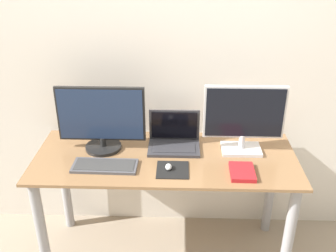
{
  "coord_description": "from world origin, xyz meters",
  "views": [
    {
      "loc": [
        0.08,
        -1.68,
        1.96
      ],
      "look_at": [
        0.01,
        0.34,
        0.94
      ],
      "focal_mm": 42.0,
      "sensor_mm": 36.0,
      "label": 1
    }
  ],
  "objects": [
    {
      "name": "wall_back",
      "position": [
        0.0,
        0.69,
        1.25
      ],
      "size": [
        7.0,
        0.05,
        2.5
      ],
      "color": "silver",
      "rests_on": "ground_plane"
    },
    {
      "name": "desk",
      "position": [
        0.0,
        0.31,
        0.6
      ],
      "size": [
        1.55,
        0.63,
        0.75
      ],
      "color": "olive",
      "rests_on": "ground_plane"
    },
    {
      "name": "monitor_left",
      "position": [
        -0.38,
        0.4,
        0.95
      ],
      "size": [
        0.52,
        0.22,
        0.4
      ],
      "color": "black",
      "rests_on": "desk"
    },
    {
      "name": "monitor_right",
      "position": [
        0.46,
        0.4,
        0.97
      ],
      "size": [
        0.47,
        0.17,
        0.42
      ],
      "color": "silver",
      "rests_on": "desk"
    },
    {
      "name": "laptop",
      "position": [
        0.05,
        0.44,
        0.81
      ],
      "size": [
        0.31,
        0.21,
        0.22
      ],
      "color": "#333338",
      "rests_on": "desk"
    },
    {
      "name": "keyboard",
      "position": [
        -0.34,
        0.18,
        0.76
      ],
      "size": [
        0.37,
        0.16,
        0.02
      ],
      "color": "#4C4C51",
      "rests_on": "desk"
    },
    {
      "name": "mousepad",
      "position": [
        0.05,
        0.17,
        0.76
      ],
      "size": [
        0.18,
        0.18,
        0.0
      ],
      "color": "black",
      "rests_on": "desk"
    },
    {
      "name": "mouse",
      "position": [
        0.02,
        0.17,
        0.77
      ],
      "size": [
        0.03,
        0.06,
        0.03
      ],
      "color": "silver",
      "rests_on": "mousepad"
    },
    {
      "name": "book",
      "position": [
        0.43,
        0.14,
        0.76
      ],
      "size": [
        0.14,
        0.18,
        0.02
      ],
      "color": "red",
      "rests_on": "desk"
    }
  ]
}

